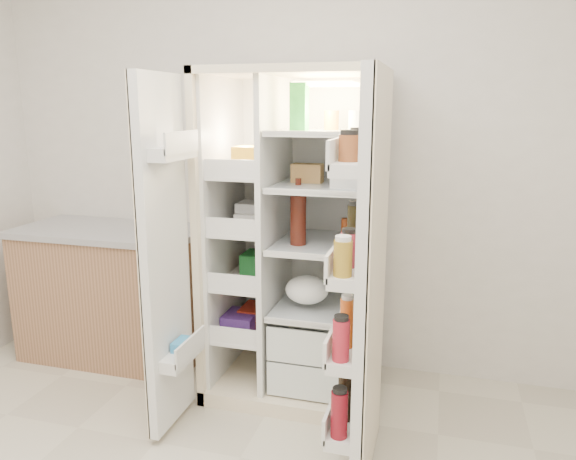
# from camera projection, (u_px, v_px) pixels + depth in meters

# --- Properties ---
(wall_back) EXTENTS (4.00, 0.02, 2.70)m
(wall_back) POSITION_uv_depth(u_px,v_px,m) (301.00, 150.00, 3.29)
(wall_back) COLOR silver
(wall_back) RESTS_ON floor
(refrigerator) EXTENTS (0.92, 0.70, 1.80)m
(refrigerator) POSITION_uv_depth(u_px,v_px,m) (300.00, 263.00, 3.08)
(refrigerator) COLOR beige
(refrigerator) RESTS_ON floor
(freezer_door) EXTENTS (0.15, 0.40, 1.72)m
(freezer_door) POSITION_uv_depth(u_px,v_px,m) (166.00, 259.00, 2.62)
(freezer_door) COLOR silver
(freezer_door) RESTS_ON floor
(fridge_door) EXTENTS (0.17, 0.58, 1.72)m
(fridge_door) POSITION_uv_depth(u_px,v_px,m) (366.00, 286.00, 2.28)
(fridge_door) COLOR silver
(fridge_door) RESTS_ON floor
(kitchen_counter) EXTENTS (1.18, 0.63, 0.86)m
(kitchen_counter) POSITION_uv_depth(u_px,v_px,m) (115.00, 292.00, 3.54)
(kitchen_counter) COLOR #996C4C
(kitchen_counter) RESTS_ON floor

